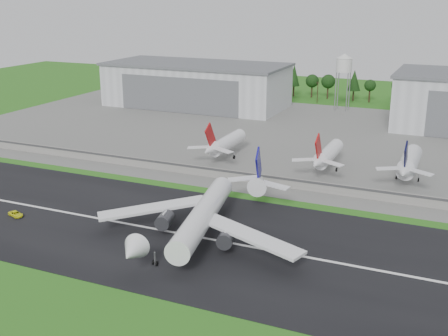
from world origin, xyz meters
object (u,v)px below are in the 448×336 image
at_px(main_airliner, 202,221).
at_px(parked_jet_red_b, 326,155).
at_px(ground_vehicle, 16,214).
at_px(parked_jet_red_a, 224,144).
at_px(parked_jet_navy, 408,163).

xyz_separation_m(main_airliner, parked_jet_red_b, (14.77, 66.93, 0.98)).
height_order(main_airliner, ground_vehicle, main_airliner).
height_order(parked_jet_red_a, parked_jet_navy, parked_jet_navy).
xyz_separation_m(ground_vehicle, parked_jet_red_b, (68.15, 74.41, 5.08)).
bearing_deg(parked_jet_red_a, parked_jet_navy, 0.05).
distance_m(main_airliner, parked_jet_navy, 78.95).
relative_size(ground_vehicle, parked_jet_red_a, 0.16).
height_order(main_airliner, parked_jet_red_a, main_airliner).
relative_size(parked_jet_red_a, parked_jet_red_b, 1.00).
bearing_deg(main_airliner, parked_jet_red_a, -82.03).
xyz_separation_m(parked_jet_red_b, parked_jet_navy, (26.96, 0.07, 0.38)).
xyz_separation_m(main_airliner, parked_jet_navy, (41.73, 67.00, 1.36)).
distance_m(ground_vehicle, parked_jet_red_b, 101.03).
bearing_deg(parked_jet_red_b, parked_jet_navy, 0.14).
relative_size(ground_vehicle, parked_jet_red_b, 0.16).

